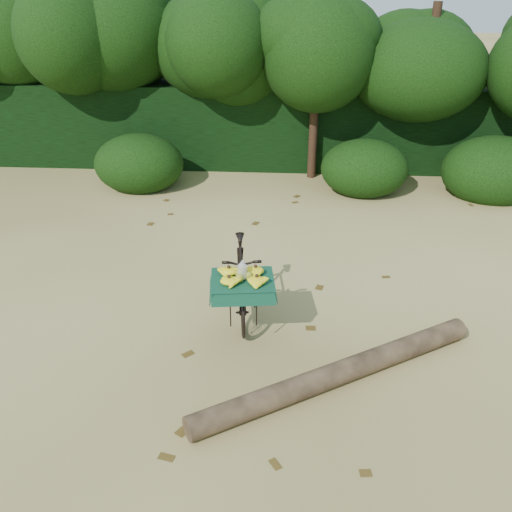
{
  "coord_description": "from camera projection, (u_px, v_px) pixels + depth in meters",
  "views": [
    {
      "loc": [
        0.06,
        -6.05,
        3.86
      ],
      "look_at": [
        -0.33,
        -0.31,
        0.88
      ],
      "focal_mm": 38.0,
      "sensor_mm": 36.0,
      "label": 1
    }
  ],
  "objects": [
    {
      "name": "leaf_litter",
      "position": [
        283.0,
        280.0,
        7.71
      ],
      "size": [
        7.0,
        7.3,
        0.01
      ],
      "primitive_type": null,
      "color": "#4D3914",
      "rests_on": "ground"
    },
    {
      "name": "tree_row",
      "position": [
        259.0,
        78.0,
        11.14
      ],
      "size": [
        14.5,
        2.0,
        4.0
      ],
      "primitive_type": null,
      "color": "black",
      "rests_on": "ground"
    },
    {
      "name": "ground",
      "position": [
        282.0,
        305.0,
        7.14
      ],
      "size": [
        80.0,
        80.0,
        0.0
      ],
      "primitive_type": "plane",
      "color": "#CFBC6E",
      "rests_on": "ground"
    },
    {
      "name": "fallen_log",
      "position": [
        340.0,
        373.0,
        5.73
      ],
      "size": [
        3.08,
        2.04,
        0.25
      ],
      "primitive_type": "cylinder",
      "rotation": [
        1.57,
        0.0,
        -1.02
      ],
      "color": "brown",
      "rests_on": "ground"
    },
    {
      "name": "bush_clumps",
      "position": [
        313.0,
        170.0,
        10.72
      ],
      "size": [
        8.8,
        1.7,
        0.9
      ],
      "primitive_type": null,
      "color": "black",
      "rests_on": "ground"
    },
    {
      "name": "vendor_bicycle",
      "position": [
        241.0,
        279.0,
        6.75
      ],
      "size": [
        0.79,
        1.77,
        0.99
      ],
      "rotation": [
        0.0,
        0.0,
        0.13
      ],
      "color": "black",
      "rests_on": "ground"
    },
    {
      "name": "hedge_backdrop",
      "position": [
        290.0,
        123.0,
        12.31
      ],
      "size": [
        26.0,
        1.8,
        1.8
      ],
      "primitive_type": "cube",
      "color": "black",
      "rests_on": "ground"
    }
  ]
}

